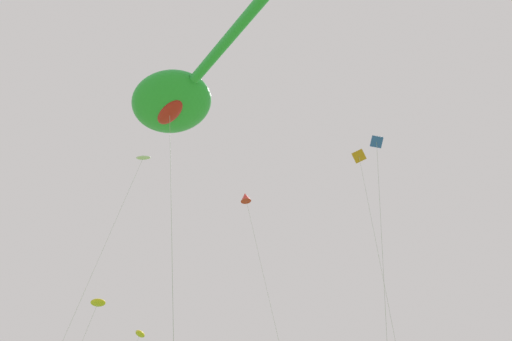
{
  "coord_description": "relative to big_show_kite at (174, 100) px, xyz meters",
  "views": [
    {
      "loc": [
        -7.96,
        -2.08,
        1.53
      ],
      "look_at": [
        -0.46,
        9.39,
        10.77
      ],
      "focal_mm": 27.31,
      "sensor_mm": 36.0,
      "label": 1
    }
  ],
  "objects": [
    {
      "name": "small_kite_stunt_black",
      "position": [
        13.78,
        -1.86,
        -1.28
      ],
      "size": [
        2.41,
        1.7,
        18.7
      ],
      "rotation": [
        0.0,
        0.0,
        0.3
      ],
      "color": "orange",
      "rests_on": "ground"
    },
    {
      "name": "small_kite_bird_shape",
      "position": [
        8.42,
        5.3,
        -1.61
      ],
      "size": [
        5.28,
        1.21,
        17.1
      ],
      "rotation": [
        0.0,
        0.0,
        0.74
      ],
      "color": "red",
      "rests_on": "ground"
    },
    {
      "name": "small_kite_delta_white",
      "position": [
        0.01,
        8.98,
        -10.02
      ],
      "size": [
        2.03,
        1.42,
        8.49
      ],
      "rotation": [
        0.0,
        0.0,
        -1.17
      ],
      "color": "yellow",
      "rests_on": "ground"
    },
    {
      "name": "big_show_kite",
      "position": [
        0.0,
        0.0,
        0.0
      ],
      "size": [
        4.97,
        14.35,
        19.04
      ],
      "rotation": [
        0.0,
        0.0,
        1.65
      ],
      "color": "green",
      "rests_on": "ground"
    },
    {
      "name": "small_kite_triangle_green",
      "position": [
        10.38,
        -5.79,
        -3.92
      ],
      "size": [
        2.89,
        0.9,
        16.08
      ],
      "rotation": [
        0.0,
        0.0,
        1.24
      ],
      "color": "blue",
      "rests_on": "ground"
    },
    {
      "name": "small_kite_diamond_red",
      "position": [
        4.32,
        13.27,
        -10.66
      ],
      "size": [
        2.65,
        1.86,
        7.9
      ],
      "rotation": [
        0.0,
        0.0,
        1.39
      ],
      "color": "yellow",
      "rests_on": "ground"
    },
    {
      "name": "small_kite_tiny_distant",
      "position": [
        0.87,
        8.64,
        1.07
      ],
      "size": [
        3.7,
        4.05,
        19.74
      ],
      "rotation": [
        0.0,
        0.0,
        -0.7
      ],
      "color": "white",
      "rests_on": "ground"
    }
  ]
}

